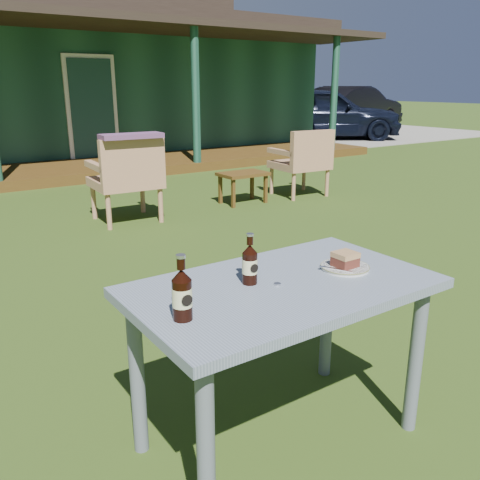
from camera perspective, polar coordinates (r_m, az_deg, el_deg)
ground at (r=3.57m, az=-11.95°, el=-7.57°), size 80.00×80.00×0.00m
gravel_strip at (r=16.48m, az=11.24°, el=11.61°), size 9.00×6.00×0.02m
car_near at (r=14.82m, az=9.36°, el=13.90°), size 4.47×3.73×1.44m
car_far at (r=18.10m, az=12.43°, el=14.25°), size 4.59×2.37×1.44m
cafe_table at (r=2.04m, az=4.79°, el=-7.45°), size 1.20×0.70×0.72m
plate at (r=2.19m, az=11.70°, el=-2.99°), size 0.20×0.20×0.01m
cake_slice at (r=2.17m, az=11.73°, el=-2.12°), size 0.09×0.09×0.06m
fork at (r=2.13m, az=10.68°, el=-3.22°), size 0.07×0.13×0.00m
cola_bottle_near at (r=1.96m, az=1.11°, el=-2.68°), size 0.06×0.06×0.20m
cola_bottle_far at (r=1.67m, az=-6.52°, el=-6.04°), size 0.07×0.07×0.23m
bottle_cap at (r=1.98m, az=4.21°, el=-4.97°), size 0.03×0.03×0.01m
armchair_left at (r=5.68m, az=-12.50°, el=7.12°), size 0.72×0.68×0.94m
armchair_right at (r=6.98m, az=7.17°, el=8.99°), size 0.71×0.67×0.90m
floral_throw at (r=5.45m, az=-12.11°, el=11.36°), size 0.65×0.27×0.05m
side_table at (r=6.53m, az=0.34°, el=7.10°), size 0.60×0.40×0.40m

